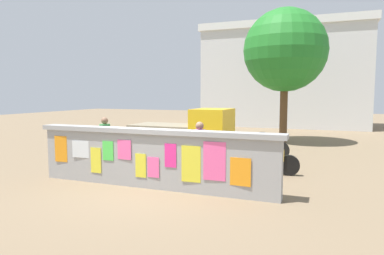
# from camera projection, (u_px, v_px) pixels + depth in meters

# --- Properties ---
(ground) EXTENTS (60.00, 60.00, 0.00)m
(ground) POSITION_uv_depth(u_px,v_px,m) (233.00, 144.00, 16.19)
(ground) COLOR #7A664C
(poster_wall) EXTENTS (6.61, 0.42, 1.50)m
(poster_wall) POSITION_uv_depth(u_px,v_px,m) (152.00, 157.00, 8.70)
(poster_wall) COLOR #9B9B9B
(poster_wall) RESTS_ON ground
(auto_rickshaw_truck) EXTENTS (3.63, 1.57, 1.85)m
(auto_rickshaw_truck) POSITION_uv_depth(u_px,v_px,m) (186.00, 135.00, 12.34)
(auto_rickshaw_truck) COLOR black
(auto_rickshaw_truck) RESTS_ON ground
(motorcycle) EXTENTS (1.90, 0.56, 0.87)m
(motorcycle) POSITION_uv_depth(u_px,v_px,m) (268.00, 159.00, 10.19)
(motorcycle) COLOR black
(motorcycle) RESTS_ON ground
(bicycle_near) EXTENTS (1.71, 0.44, 0.95)m
(bicycle_near) POSITION_uv_depth(u_px,v_px,m) (266.00, 148.00, 12.75)
(bicycle_near) COLOR black
(bicycle_near) RESTS_ON ground
(person_walking) EXTENTS (0.48, 0.48, 1.62)m
(person_walking) POSITION_uv_depth(u_px,v_px,m) (105.00, 137.00, 11.11)
(person_walking) COLOR #D83F72
(person_walking) RESTS_ON ground
(person_bystander) EXTENTS (0.46, 0.46, 1.62)m
(person_bystander) POSITION_uv_depth(u_px,v_px,m) (200.00, 145.00, 9.34)
(person_bystander) COLOR purple
(person_bystander) RESTS_ON ground
(tree_roadside) EXTENTS (3.96, 3.96, 6.42)m
(tree_roadside) POSITION_uv_depth(u_px,v_px,m) (285.00, 51.00, 16.56)
(tree_roadside) COLOR brown
(tree_roadside) RESTS_ON ground
(building_background) EXTENTS (11.68, 5.51, 7.36)m
(building_background) POSITION_uv_depth(u_px,v_px,m) (285.00, 76.00, 25.65)
(building_background) COLOR silver
(building_background) RESTS_ON ground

